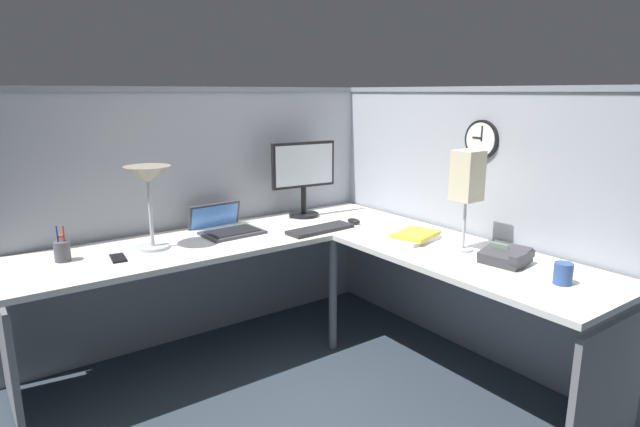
% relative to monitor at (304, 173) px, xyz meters
% --- Properties ---
extents(ground_plane, '(6.80, 6.80, 0.00)m').
position_rel_monitor_xyz_m(ground_plane, '(-0.27, -0.64, -1.02)').
color(ground_plane, '#2D3842').
extents(cubicle_wall_back, '(2.57, 0.12, 1.58)m').
position_rel_monitor_xyz_m(cubicle_wall_back, '(-0.64, 0.23, -0.23)').
color(cubicle_wall_back, '#999EA8').
rests_on(cubicle_wall_back, ground).
extents(cubicle_wall_right, '(0.12, 2.37, 1.58)m').
position_rel_monitor_xyz_m(cubicle_wall_right, '(0.60, -0.90, -0.23)').
color(cubicle_wall_right, '#999EA8').
rests_on(cubicle_wall_right, ground).
extents(desk, '(2.35, 2.15, 0.73)m').
position_rel_monitor_xyz_m(desk, '(-0.42, -0.69, -0.39)').
color(desk, white).
rests_on(desk, ground).
extents(monitor, '(0.46, 0.20, 0.50)m').
position_rel_monitor_xyz_m(monitor, '(0.00, 0.00, 0.00)').
color(monitor, black).
rests_on(monitor, desk).
extents(laptop, '(0.36, 0.40, 0.22)m').
position_rel_monitor_xyz_m(laptop, '(-0.60, -0.03, -0.27)').
color(laptop, '#38383D').
rests_on(laptop, desk).
extents(keyboard, '(0.44, 0.17, 0.02)m').
position_rel_monitor_xyz_m(keyboard, '(-0.14, -0.38, -0.28)').
color(keyboard, '#232326').
rests_on(keyboard, desk).
extents(computer_mouse, '(0.06, 0.10, 0.03)m').
position_rel_monitor_xyz_m(computer_mouse, '(0.14, -0.36, -0.28)').
color(computer_mouse, black).
rests_on(computer_mouse, desk).
extents(desk_lamp_dome, '(0.24, 0.24, 0.44)m').
position_rel_monitor_xyz_m(desk_lamp_dome, '(-1.08, -0.15, 0.07)').
color(desk_lamp_dome, '#B7BABF').
rests_on(desk_lamp_dome, desk).
extents(pen_cup, '(0.08, 0.08, 0.18)m').
position_rel_monitor_xyz_m(pen_cup, '(-1.51, -0.10, -0.24)').
color(pen_cup, '#4C4C51').
rests_on(pen_cup, desk).
extents(cell_phone, '(0.08, 0.15, 0.01)m').
position_rel_monitor_xyz_m(cell_phone, '(-1.28, -0.22, -0.29)').
color(cell_phone, black).
rests_on(cell_phone, desk).
extents(office_phone, '(0.22, 0.23, 0.11)m').
position_rel_monitor_xyz_m(office_phone, '(0.23, -1.41, -0.26)').
color(office_phone, '#38383D').
rests_on(office_phone, desk).
extents(book_stack, '(0.32, 0.26, 0.04)m').
position_rel_monitor_xyz_m(book_stack, '(0.18, -0.85, -0.27)').
color(book_stack, silver).
rests_on(book_stack, desk).
extents(desk_lamp_paper, '(0.13, 0.13, 0.53)m').
position_rel_monitor_xyz_m(desk_lamp_paper, '(0.24, -1.14, 0.09)').
color(desk_lamp_paper, '#B7BABF').
rests_on(desk_lamp_paper, desk).
extents(coffee_mug, '(0.08, 0.08, 0.10)m').
position_rel_monitor_xyz_m(coffee_mug, '(0.19, -1.72, -0.25)').
color(coffee_mug, '#2D4C8C').
rests_on(coffee_mug, desk).
extents(wall_clock, '(0.04, 0.22, 0.22)m').
position_rel_monitor_xyz_m(wall_clock, '(0.54, -0.99, 0.26)').
color(wall_clock, black).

